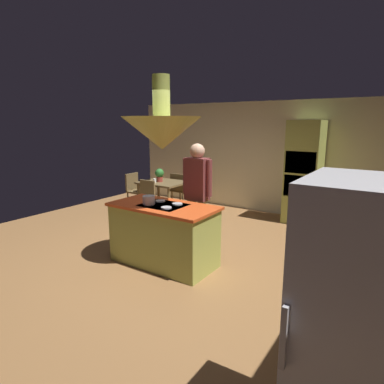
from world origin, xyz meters
TOP-DOWN VIEW (x-y plane):
  - ground at (0.00, 0.00)m, footprint 8.16×8.16m
  - wall_back at (0.00, 3.45)m, footprint 6.80×0.10m
  - kitchen_island at (0.00, -0.20)m, footprint 1.59×0.80m
  - oven_tower at (1.10, 3.04)m, footprint 0.66×0.62m
  - refrigerator at (2.80, -1.90)m, footprint 0.72×0.74m
  - dining_table at (-1.70, 1.90)m, footprint 0.99×0.83m
  - person_at_island at (0.15, 0.47)m, footprint 0.53×0.23m
  - range_hood at (0.00, -0.20)m, footprint 1.10×1.10m
  - pendant_light_over_table at (-1.70, 1.90)m, footprint 0.32×0.32m
  - chair_facing_island at (-1.70, 1.26)m, footprint 0.40×0.40m
  - chair_by_back_wall at (-1.70, 2.54)m, footprint 0.40×0.40m
  - chair_at_corner at (-2.58, 1.90)m, footprint 0.40×0.40m
  - potted_plant_on_table at (-1.76, 1.85)m, footprint 0.20×0.20m
  - cup_on_table at (-1.78, 1.69)m, footprint 0.07×0.07m
  - cooking_pot_on_cooktop at (-0.16, -0.33)m, footprint 0.18×0.18m

SIDE VIEW (x-z plane):
  - ground at x=0.00m, z-range 0.00..0.00m
  - kitchen_island at x=0.00m, z-range -0.01..0.92m
  - chair_facing_island at x=-1.70m, z-range 0.07..0.94m
  - chair_by_back_wall at x=-1.70m, z-range 0.07..0.94m
  - chair_at_corner at x=-2.58m, z-range 0.07..0.94m
  - dining_table at x=-1.70m, z-range 0.27..1.03m
  - cup_on_table at x=-1.78m, z-range 0.76..0.85m
  - refrigerator at x=2.80m, z-range 0.00..1.79m
  - potted_plant_on_table at x=-1.76m, z-range 0.78..1.08m
  - cooking_pot_on_cooktop at x=-0.16m, z-range 0.92..1.04m
  - person_at_island at x=0.15m, z-range 0.14..1.90m
  - oven_tower at x=1.10m, z-range 0.00..2.12m
  - wall_back at x=0.00m, z-range 0.00..2.55m
  - pendant_light_over_table at x=-1.70m, z-range 1.45..2.27m
  - range_hood at x=0.00m, z-range 1.46..2.46m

